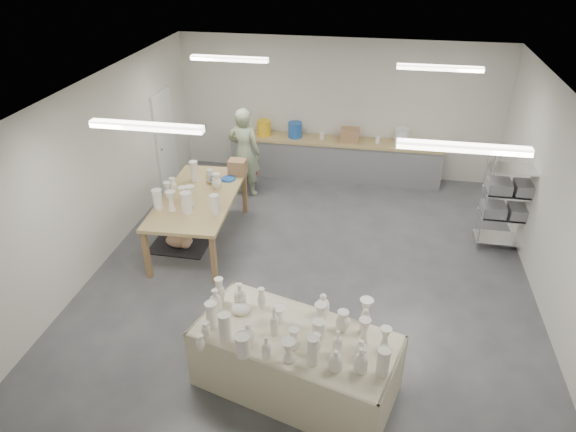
% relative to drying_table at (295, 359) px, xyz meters
% --- Properties ---
extents(room, '(8.00, 8.02, 3.00)m').
position_rel_drying_table_xyz_m(room, '(-0.26, 2.51, 1.60)').
color(room, '#424449').
rests_on(room, ground).
extents(back_counter, '(4.60, 0.60, 1.24)m').
position_rel_drying_table_xyz_m(back_counter, '(-0.16, 6.10, 0.03)').
color(back_counter, tan).
rests_on(back_counter, ground).
extents(wire_shelf, '(0.88, 0.48, 1.80)m').
position_rel_drying_table_xyz_m(wire_shelf, '(3.05, 3.82, 0.46)').
color(wire_shelf, silver).
rests_on(wire_shelf, ground).
extents(drying_table, '(2.60, 1.76, 1.22)m').
position_rel_drying_table_xyz_m(drying_table, '(0.00, 0.00, 0.00)').
color(drying_table, olive).
rests_on(drying_table, ground).
extents(work_table, '(1.35, 2.53, 1.30)m').
position_rel_drying_table_xyz_m(work_table, '(-2.21, 3.03, 0.47)').
color(work_table, tan).
rests_on(work_table, ground).
extents(rug, '(1.00, 0.70, 0.02)m').
position_rel_drying_table_xyz_m(rug, '(-2.56, 2.76, -0.45)').
color(rug, black).
rests_on(rug, ground).
extents(cat, '(0.58, 0.48, 0.21)m').
position_rel_drying_table_xyz_m(cat, '(-2.54, 2.74, -0.33)').
color(cat, white).
rests_on(cat, rug).
extents(potter, '(0.75, 0.55, 1.88)m').
position_rel_drying_table_xyz_m(potter, '(-1.91, 4.97, 0.48)').
color(potter, '#96A882').
rests_on(potter, ground).
extents(red_stool, '(0.37, 0.37, 0.34)m').
position_rel_drying_table_xyz_m(red_stool, '(-1.91, 5.24, -0.15)').
color(red_stool, '#A51725').
rests_on(red_stool, ground).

